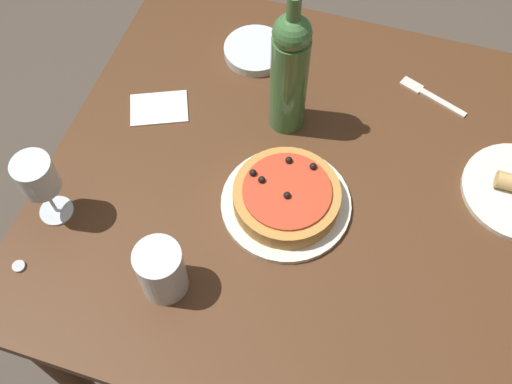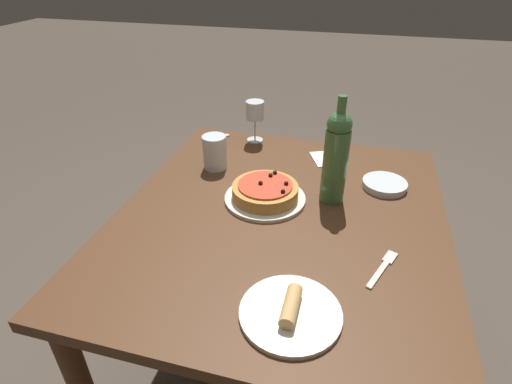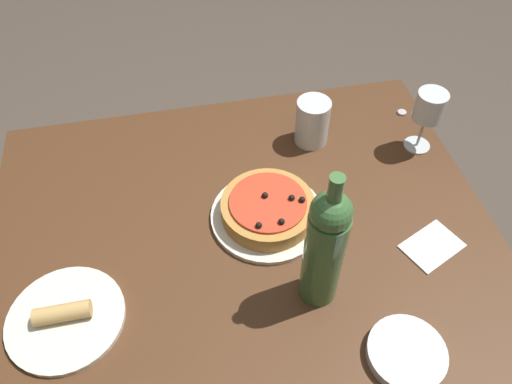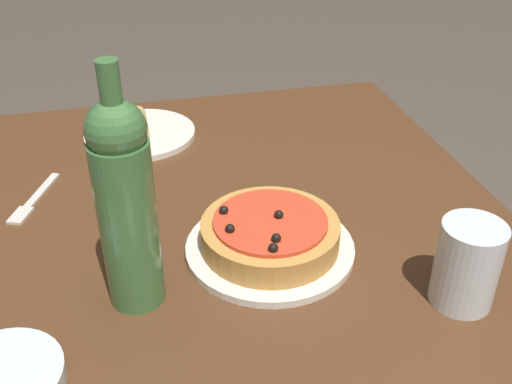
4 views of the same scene
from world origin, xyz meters
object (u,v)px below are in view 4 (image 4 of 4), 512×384
(dining_table, at_px, (224,279))
(side_plate, at_px, (140,132))
(fork, at_px, (33,201))
(wine_bottle, at_px, (126,203))
(water_cup, at_px, (467,264))
(dinner_plate, at_px, (270,248))
(side_bowl, at_px, (1,380))
(pizza, at_px, (270,233))

(dining_table, bearing_deg, side_plate, 15.19)
(fork, bearing_deg, side_plate, 158.89)
(wine_bottle, distance_m, fork, 0.36)
(dining_table, distance_m, wine_bottle, 0.31)
(water_cup, bearing_deg, dinner_plate, 54.01)
(side_bowl, xyz_separation_m, side_plate, (0.62, -0.20, -0.00))
(fork, height_order, side_plate, side_plate)
(wine_bottle, distance_m, side_plate, 0.52)
(water_cup, bearing_deg, fork, 56.52)
(dinner_plate, bearing_deg, wine_bottle, 105.83)
(wine_bottle, bearing_deg, dinner_plate, -74.17)
(dinner_plate, height_order, side_bowl, side_bowl)
(fork, bearing_deg, wine_bottle, 51.76)
(pizza, bearing_deg, water_cup, -125.94)
(pizza, distance_m, fork, 0.43)
(side_plate, bearing_deg, water_cup, -146.83)
(dinner_plate, xyz_separation_m, side_bowl, (-0.18, 0.37, 0.01))
(dining_table, relative_size, dinner_plate, 4.32)
(side_bowl, bearing_deg, wine_bottle, -53.66)
(side_bowl, bearing_deg, water_cup, -88.66)
(dinner_plate, xyz_separation_m, pizza, (-0.00, 0.00, 0.03))
(side_plate, bearing_deg, pizza, -159.18)
(dinner_plate, xyz_separation_m, wine_bottle, (-0.06, 0.20, 0.15))
(dining_table, xyz_separation_m, dinner_plate, (-0.06, -0.06, 0.10))
(pizza, bearing_deg, side_bowl, 115.93)
(side_bowl, bearing_deg, dinner_plate, -64.06)
(dinner_plate, distance_m, wine_bottle, 0.26)
(fork, xyz_separation_m, side_plate, (0.21, -0.20, 0.01))
(dinner_plate, bearing_deg, fork, 58.17)
(dinner_plate, distance_m, water_cup, 0.29)
(pizza, xyz_separation_m, wine_bottle, (-0.06, 0.20, 0.12))
(water_cup, height_order, side_plate, water_cup)
(dining_table, relative_size, wine_bottle, 3.26)
(water_cup, bearing_deg, side_bowl, 91.34)
(dinner_plate, distance_m, pizza, 0.03)
(dinner_plate, bearing_deg, side_plate, 20.85)
(water_cup, bearing_deg, pizza, 54.06)
(pizza, height_order, wine_bottle, wine_bottle)
(wine_bottle, height_order, side_bowl, wine_bottle)
(dining_table, distance_m, pizza, 0.15)
(wine_bottle, xyz_separation_m, water_cup, (-0.11, -0.43, -0.09))
(dining_table, xyz_separation_m, side_plate, (0.38, 0.10, 0.10))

